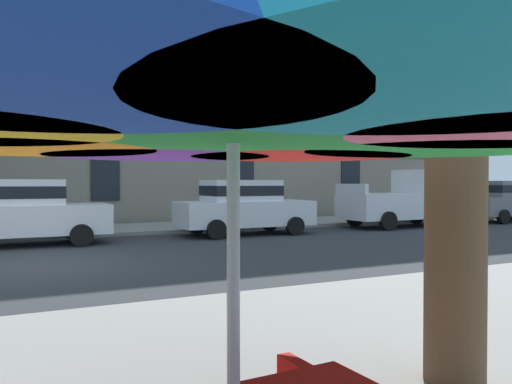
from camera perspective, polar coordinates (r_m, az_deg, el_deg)
The scene contains 8 objects.
ground_plane at distance 11.19m, azimuth -24.11°, elevation -7.72°, with size 120.00×120.00×0.00m, color #2D3033.
sidewalk_far at distance 17.93m, azimuth -24.91°, elevation -4.27°, with size 56.00×3.60×0.12m, color gray.
apartment_building at distance 26.47m, azimuth -25.43°, elevation 11.19°, with size 46.91×12.08×12.80m.
sedan_white at distance 14.77m, azimuth -25.17°, elevation -1.92°, with size 4.40×1.98×1.78m.
sedan_white_midblock at distance 16.27m, azimuth -1.42°, elevation -1.56°, with size 4.40×1.98×1.78m.
pickup_white at distance 20.24m, azimuth 16.95°, elevation -0.88°, with size 5.10×2.12×2.20m.
sedan_gray at distance 24.43m, azimuth 26.60°, elevation -0.81°, with size 4.40×1.98×1.78m.
patio_umbrella at distance 2.29m, azimuth -2.61°, elevation 12.26°, with size 3.94×3.94×2.46m.
Camera 1 is at (-0.39, -11.05, 1.68)m, focal length 35.11 mm.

